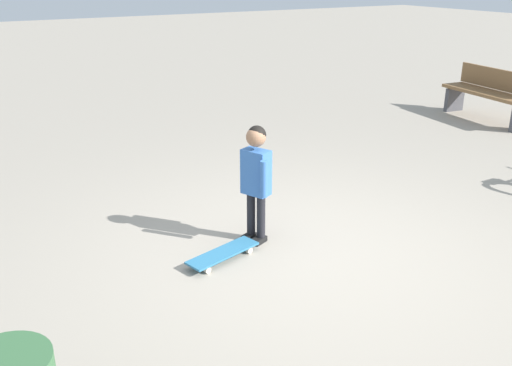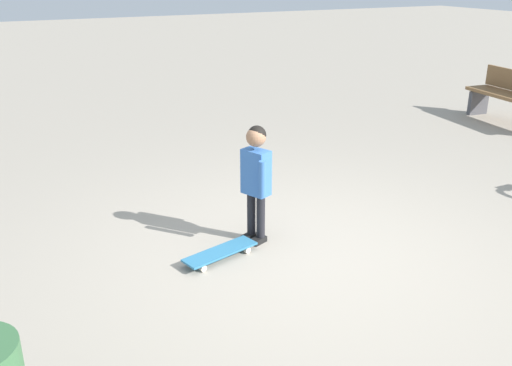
% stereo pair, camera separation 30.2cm
% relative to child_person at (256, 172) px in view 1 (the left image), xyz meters
% --- Properties ---
extents(ground_plane, '(50.00, 50.00, 0.00)m').
position_rel_child_person_xyz_m(ground_plane, '(0.30, -0.49, -0.66)').
color(ground_plane, '#9E9384').
extents(child_person, '(0.25, 0.41, 1.06)m').
position_rel_child_person_xyz_m(child_person, '(0.00, 0.00, 0.00)').
color(child_person, black).
rests_on(child_person, ground).
extents(skateboard, '(0.70, 0.36, 0.07)m').
position_rel_child_person_xyz_m(skateboard, '(-0.42, -0.18, -0.60)').
color(skateboard, teal).
rests_on(skateboard, ground).
extents(street_bench, '(0.60, 1.64, 0.80)m').
position_rel_child_person_xyz_m(street_bench, '(5.34, 1.82, -0.23)').
color(street_bench, brown).
rests_on(street_bench, ground).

